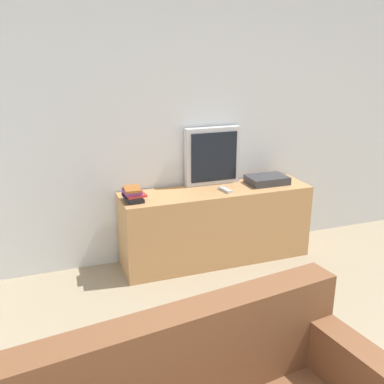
{
  "coord_description": "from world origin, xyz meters",
  "views": [
    {
      "loc": [
        -1.39,
        -0.77,
        1.93
      ],
      "look_at": [
        -0.3,
        2.24,
        0.87
      ],
      "focal_mm": 42.0,
      "sensor_mm": 36.0,
      "label": 1
    }
  ],
  "objects_px": {
    "remote_on_stand": "(225,190)",
    "set_top_box": "(267,180)",
    "television": "(213,156)",
    "book_stack": "(133,194)",
    "tv_stand": "(216,225)"
  },
  "relations": [
    {
      "from": "book_stack",
      "to": "set_top_box",
      "type": "distance_m",
      "value": 1.29
    },
    {
      "from": "television",
      "to": "set_top_box",
      "type": "relative_size",
      "value": 1.45
    },
    {
      "from": "book_stack",
      "to": "remote_on_stand",
      "type": "relative_size",
      "value": 1.33
    },
    {
      "from": "remote_on_stand",
      "to": "set_top_box",
      "type": "relative_size",
      "value": 0.45
    },
    {
      "from": "tv_stand",
      "to": "set_top_box",
      "type": "xyz_separation_m",
      "value": [
        0.52,
        0.02,
        0.38
      ]
    },
    {
      "from": "television",
      "to": "set_top_box",
      "type": "height_order",
      "value": "television"
    },
    {
      "from": "remote_on_stand",
      "to": "set_top_box",
      "type": "bearing_deg",
      "value": 9.83
    },
    {
      "from": "remote_on_stand",
      "to": "set_top_box",
      "type": "distance_m",
      "value": 0.47
    },
    {
      "from": "book_stack",
      "to": "tv_stand",
      "type": "bearing_deg",
      "value": 3.52
    },
    {
      "from": "television",
      "to": "book_stack",
      "type": "xyz_separation_m",
      "value": [
        -0.8,
        -0.23,
        -0.21
      ]
    },
    {
      "from": "television",
      "to": "book_stack",
      "type": "relative_size",
      "value": 2.41
    },
    {
      "from": "set_top_box",
      "to": "remote_on_stand",
      "type": "bearing_deg",
      "value": -170.17
    },
    {
      "from": "television",
      "to": "book_stack",
      "type": "height_order",
      "value": "television"
    },
    {
      "from": "television",
      "to": "set_top_box",
      "type": "distance_m",
      "value": 0.56
    },
    {
      "from": "tv_stand",
      "to": "set_top_box",
      "type": "distance_m",
      "value": 0.64
    }
  ]
}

